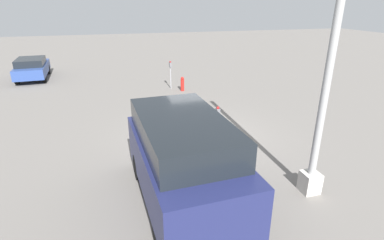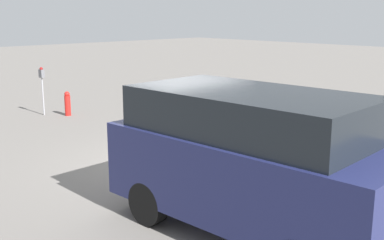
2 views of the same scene
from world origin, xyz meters
name	(u,v)px [view 1 (image 1 of 2)]	position (x,y,z in m)	size (l,w,h in m)	color
ground_plane	(200,139)	(0.00, 0.00, 0.00)	(80.00, 80.00, 0.00)	slate
parking_meter_near	(218,116)	(0.50, 0.47, 1.00)	(0.20, 0.11, 1.36)	#9E9EA3
parking_meter_far	(170,68)	(-6.91, 0.37, 1.16)	(0.20, 0.11, 1.58)	#9E9EA3
lamp_post	(323,106)	(3.86, 1.80, 2.37)	(0.44, 0.44, 6.44)	beige
parked_van	(183,158)	(3.31, -1.43, 1.18)	(4.54, 2.24, 2.18)	navy
car_distant	(32,68)	(-11.59, -7.67, 0.72)	(4.13, 1.95, 1.34)	#2D478C
fire_hydrant	(182,84)	(-6.30, 0.90, 0.40)	(0.19, 0.19, 0.79)	red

